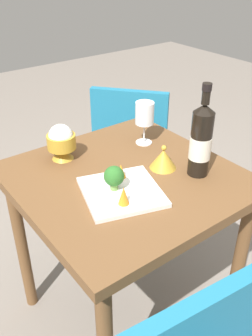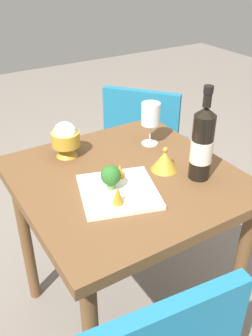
{
  "view_description": "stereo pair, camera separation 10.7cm",
  "coord_description": "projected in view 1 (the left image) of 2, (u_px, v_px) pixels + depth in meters",
  "views": [
    {
      "loc": [
        -0.91,
        0.69,
        1.48
      ],
      "look_at": [
        0.0,
        0.0,
        0.79
      ],
      "focal_mm": 39.93,
      "sensor_mm": 36.0,
      "label": 1
    },
    {
      "loc": [
        -0.97,
        0.6,
        1.48
      ],
      "look_at": [
        0.0,
        0.0,
        0.79
      ],
      "focal_mm": 39.93,
      "sensor_mm": 36.0,
      "label": 2
    }
  ],
  "objects": [
    {
      "name": "carrot_garnish_left",
      "position": [
        124.0,
        196.0,
        1.16
      ],
      "size": [
        0.04,
        0.04,
        0.06
      ],
      "color": "orange",
      "rests_on": "serving_plate"
    },
    {
      "name": "carrot_garnish_right",
      "position": [
        121.0,
        171.0,
        1.29
      ],
      "size": [
        0.03,
        0.03,
        0.05
      ],
      "color": "orange",
      "rests_on": "serving_plate"
    },
    {
      "name": "ground_plane",
      "position": [
        126.0,
        312.0,
        1.74
      ],
      "size": [
        8.0,
        8.0,
        0.0
      ],
      "primitive_type": "plane",
      "color": "gray"
    },
    {
      "name": "wine_bottle",
      "position": [
        201.0,
        140.0,
        1.29
      ],
      "size": [
        0.08,
        0.08,
        0.34
      ],
      "color": "black",
      "rests_on": "dining_table"
    },
    {
      "name": "serving_plate",
      "position": [
        122.0,
        192.0,
        1.24
      ],
      "size": [
        0.31,
        0.31,
        0.02
      ],
      "rotation": [
        0.0,
        0.0,
        -0.31
      ],
      "color": "white",
      "rests_on": "dining_table"
    },
    {
      "name": "rice_bowl_lid",
      "position": [
        163.0,
        159.0,
        1.38
      ],
      "size": [
        0.1,
        0.1,
        0.09
      ],
      "color": "gold",
      "rests_on": "dining_table"
    },
    {
      "name": "chair_by_wall",
      "position": [
        132.0,
        141.0,
        2.08
      ],
      "size": [
        0.56,
        0.56,
        0.85
      ],
      "rotation": [
        0.0,
        0.0,
        3.84
      ],
      "color": "teal",
      "rests_on": "ground_plane"
    },
    {
      "name": "dining_table",
      "position": [
        126.0,
        200.0,
        1.41
      ],
      "size": [
        0.76,
        0.76,
        0.76
      ],
      "color": "brown",
      "rests_on": "ground_plane"
    },
    {
      "name": "broccoli_floret",
      "position": [
        114.0,
        177.0,
        1.22
      ],
      "size": [
        0.07,
        0.07,
        0.09
      ],
      "color": "#729E4C",
      "rests_on": "serving_plate"
    },
    {
      "name": "wine_glass",
      "position": [
        145.0,
        114.0,
        1.5
      ],
      "size": [
        0.08,
        0.08,
        0.18
      ],
      "color": "white",
      "rests_on": "dining_table"
    },
    {
      "name": "rice_bowl",
      "position": [
        61.0,
        141.0,
        1.42
      ],
      "size": [
        0.11,
        0.11,
        0.14
      ],
      "color": "gold",
      "rests_on": "dining_table"
    }
  ]
}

